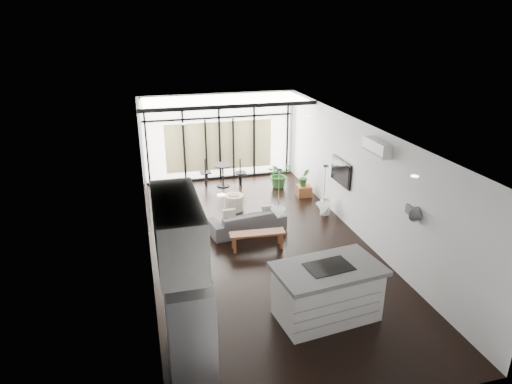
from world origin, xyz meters
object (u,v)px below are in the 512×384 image
fridge (191,334)px  pouf (234,202)px  console_bench (257,240)px  island (327,292)px  sofa (247,218)px  tv (341,172)px  milk_can (325,206)px

fridge → pouf: (1.94, 6.10, -0.63)m
pouf → console_bench: bearing=-88.9°
island → sofa: 3.78m
island → tv: bearing=55.8°
sofa → console_bench: size_ratio=1.47×
fridge → pouf: 6.43m
fridge → sofa: size_ratio=0.89×
pouf → island: bearing=-83.6°
pouf → tv: 3.07m
console_bench → pouf: 2.35m
console_bench → pouf: pouf is taller
milk_can → island: bearing=-112.6°
pouf → milk_can: milk_can is taller
console_bench → milk_can: bearing=35.3°
island → milk_can: size_ratio=3.69×
console_bench → milk_can: 2.69m
console_bench → island: bearing=-75.7°
island → fridge: size_ratio=1.11×
fridge → sofa: bearing=67.2°
sofa → pouf: sofa is taller
milk_can → tv: size_ratio=0.46×
fridge → island: bearing=20.6°
milk_can → fridge: bearing=-129.7°
tv → milk_can: bearing=129.6°
island → milk_can: (1.76, 4.21, -0.26)m
sofa → tv: tv is taller
island → console_bench: 2.86m
console_bench → tv: (2.54, 1.11, 1.09)m
console_bench → tv: bearing=27.2°
sofa → tv: bearing=174.9°
console_bench → pouf: size_ratio=2.39×
fridge → tv: fridge is taller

